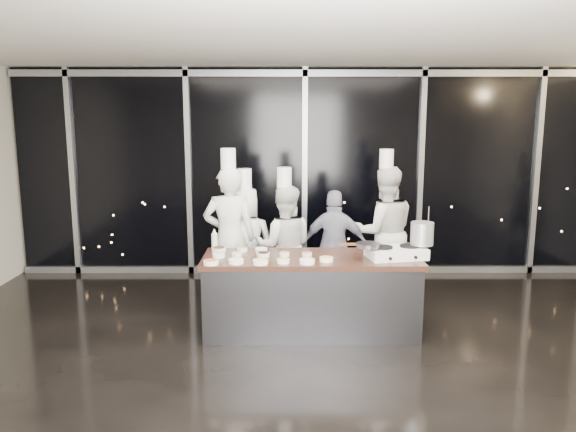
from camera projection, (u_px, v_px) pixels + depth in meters
name	position (u px, v px, depth m)	size (l,w,h in m)	color
ground	(315.00, 366.00, 5.64)	(9.00, 9.00, 0.00)	black
room_shell	(335.00, 141.00, 5.24)	(9.02, 7.02, 3.21)	beige
window_wall	(305.00, 173.00, 8.73)	(8.90, 0.11, 3.20)	black
demo_counter	(311.00, 294.00, 6.44)	(2.46, 0.86, 0.90)	#35353A
stove	(396.00, 252.00, 6.29)	(0.70, 0.50, 0.14)	white
frying_pan	(367.00, 245.00, 6.21)	(0.48, 0.31, 0.04)	slate
stock_pot	(422.00, 234.00, 6.31)	(0.26, 0.26, 0.26)	#BBBABD
prep_bowls	(259.00, 257.00, 6.26)	(1.41, 0.75, 0.05)	white
squeeze_bottle	(214.00, 240.00, 6.68)	(0.07, 0.07, 0.26)	silver
chef_far_left	(230.00, 237.00, 7.19)	(0.67, 0.44, 2.08)	silver
chef_left	(245.00, 244.00, 7.42)	(0.79, 0.54, 1.80)	silver
chef_center	(284.00, 246.00, 7.28)	(0.78, 0.61, 1.83)	silver
guest	(335.00, 246.00, 7.54)	(0.93, 0.49, 1.50)	#151A3B
chef_right	(384.00, 232.00, 7.64)	(0.93, 0.75, 2.04)	silver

